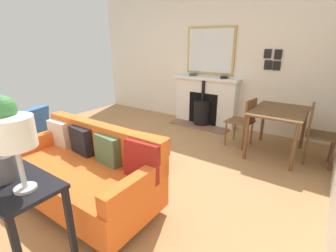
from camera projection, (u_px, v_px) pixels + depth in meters
ground_plane at (111, 166)px, 3.53m from camera, size 5.48×5.45×0.01m
wall_left at (202, 56)px, 5.19m from camera, size 0.12×5.45×2.87m
fireplace at (205, 103)px, 5.21m from camera, size 0.58×1.43×1.02m
mirror_over_mantel at (210, 51)px, 4.96m from camera, size 0.04×1.05×0.93m
mantel_bowl_near at (193, 74)px, 5.23m from camera, size 0.15×0.15×0.05m
mantel_bowl_far at (224, 77)px, 4.85m from camera, size 0.15×0.15×0.05m
sofa at (85, 172)px, 2.66m from camera, size 0.85×1.78×0.83m
ottoman at (140, 149)px, 3.52m from camera, size 0.67×0.72×0.38m
armchair_accent at (24, 134)px, 3.50m from camera, size 0.79×0.74×0.84m
table_lamp_far_end at (14, 135)px, 1.47m from camera, size 0.25×0.25×0.50m
dining_table at (279, 116)px, 3.73m from camera, size 1.04×0.76×0.73m
dining_chair_near_fireplace at (245, 119)px, 4.04m from camera, size 0.45×0.45×0.84m
dining_chair_by_back_wall at (316, 130)px, 3.49m from camera, size 0.42×0.42×0.88m
photo_gallery_row at (273, 60)px, 4.35m from camera, size 0.02×0.31×0.36m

